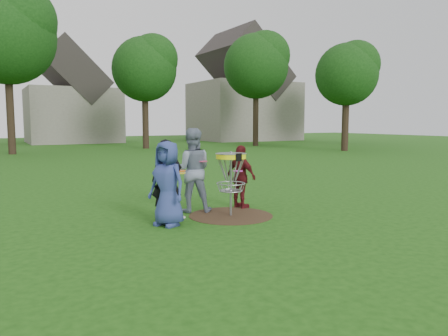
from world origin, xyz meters
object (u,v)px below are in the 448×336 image
player_black (167,181)px  player_grey (192,170)px  player_maroon (241,177)px  disc_golf_basket (231,168)px  player_blue (167,184)px

player_black → player_grey: bearing=64.4°
player_maroon → disc_golf_basket: (-0.62, -0.62, 0.29)m
player_grey → player_maroon: player_grey is taller
player_blue → player_grey: 1.36m
player_grey → player_black: bearing=59.9°
player_blue → player_maroon: bearing=82.4°
player_grey → player_maroon: 1.20m
player_black → disc_golf_basket: size_ratio=1.20×
player_blue → player_black: 0.35m
player_maroon → disc_golf_basket: size_ratio=1.06×
player_grey → disc_golf_basket: size_ratio=1.35×
player_blue → player_grey: (0.96, 0.96, 0.11)m
player_blue → player_maroon: 2.27m
player_black → player_grey: player_grey is taller
player_grey → disc_golf_basket: bearing=147.5°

